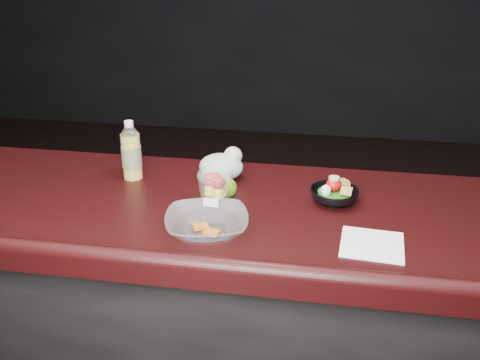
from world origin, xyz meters
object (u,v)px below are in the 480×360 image
Objects in this scene: fruit_cup at (214,188)px; snack_bowl at (334,194)px; takeout_bowl at (207,224)px; lemonade_bottle at (131,155)px; green_apple at (225,188)px.

snack_bowl is (0.34, 0.11, -0.05)m from fruit_cup.
takeout_bowl is (0.01, -0.14, -0.04)m from fruit_cup.
lemonade_bottle is 0.35m from green_apple.
snack_bowl is at bearing 18.07° from fruit_cup.
fruit_cup reaches higher than green_apple.
fruit_cup is at bearing -161.93° from snack_bowl.
snack_bowl is at bearing -6.62° from lemonade_bottle.
takeout_bowl is (-0.01, -0.23, -0.01)m from green_apple.
takeout_bowl is at bearing -143.40° from snack_bowl.
green_apple reaches higher than takeout_bowl.
lemonade_bottle is 0.47m from takeout_bowl.
takeout_bowl is (0.33, -0.33, -0.06)m from lemonade_bottle.
fruit_cup reaches higher than snack_bowl.
snack_bowl is (0.66, -0.08, -0.06)m from lemonade_bottle.
takeout_bowl is at bearing -44.76° from lemonade_bottle.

